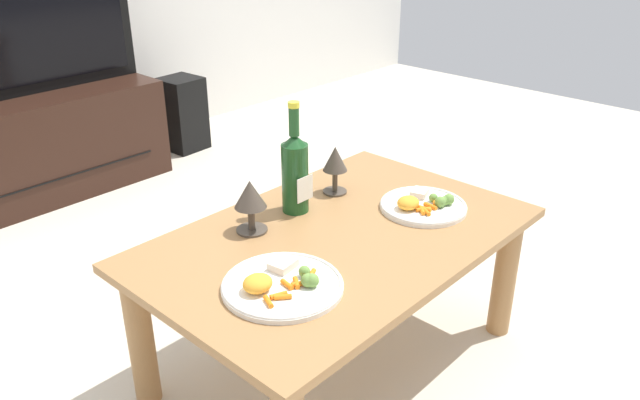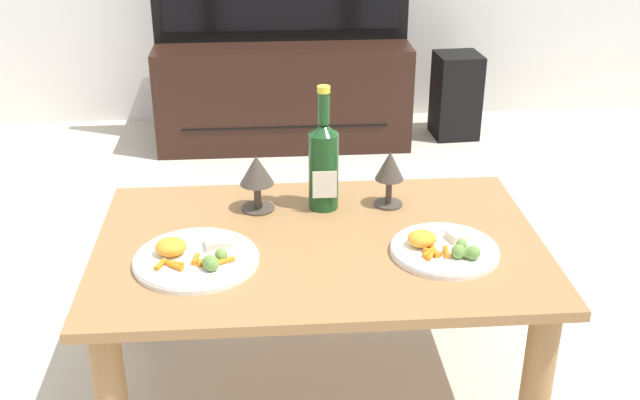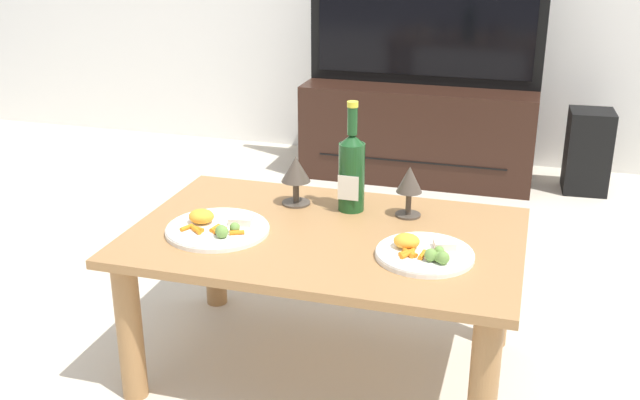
{
  "view_description": "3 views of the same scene",
  "coord_description": "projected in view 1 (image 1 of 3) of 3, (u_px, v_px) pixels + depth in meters",
  "views": [
    {
      "loc": [
        -1.14,
        -0.99,
        1.26
      ],
      "look_at": [
        0.01,
        0.08,
        0.51
      ],
      "focal_mm": 35.47,
      "sensor_mm": 36.0,
      "label": 1
    },
    {
      "loc": [
        -0.12,
        -1.63,
        1.33
      ],
      "look_at": [
        0.0,
        0.03,
        0.53
      ],
      "focal_mm": 43.64,
      "sensor_mm": 36.0,
      "label": 2
    },
    {
      "loc": [
        0.52,
        -1.83,
        1.26
      ],
      "look_at": [
        -0.03,
        0.06,
        0.51
      ],
      "focal_mm": 42.23,
      "sensor_mm": 36.0,
      "label": 3
    }
  ],
  "objects": [
    {
      "name": "ground_plane",
      "position": [
        336.0,
        361.0,
        1.9
      ],
      "size": [
        6.4,
        6.4,
        0.0
      ],
      "primitive_type": "plane",
      "color": "beige"
    },
    {
      "name": "dining_table",
      "position": [
        337.0,
        259.0,
        1.75
      ],
      "size": [
        1.07,
        0.69,
        0.44
      ],
      "color": "#9E7042",
      "rests_on": "ground_plane"
    },
    {
      "name": "tv_stand",
      "position": [
        33.0,
        145.0,
        2.91
      ],
      "size": [
        1.14,
        0.5,
        0.47
      ],
      "color": "black",
      "rests_on": "ground_plane"
    },
    {
      "name": "tv_screen",
      "position": [
        9.0,
        28.0,
        2.68
      ],
      "size": [
        1.14,
        0.05,
        0.59
      ],
      "color": "black",
      "rests_on": "tv_stand"
    },
    {
      "name": "floor_speaker",
      "position": [
        183.0,
        114.0,
        3.44
      ],
      "size": [
        0.21,
        0.21,
        0.4
      ],
      "primitive_type": "cube",
      "rotation": [
        0.0,
        0.0,
        0.07
      ],
      "color": "black",
      "rests_on": "ground_plane"
    },
    {
      "name": "wine_bottle",
      "position": [
        295.0,
        170.0,
        1.79
      ],
      "size": [
        0.08,
        0.08,
        0.33
      ],
      "color": "#19471E",
      "rests_on": "dining_table"
    },
    {
      "name": "goblet_left",
      "position": [
        250.0,
        197.0,
        1.69
      ],
      "size": [
        0.09,
        0.09,
        0.15
      ],
      "color": "#473D33",
      "rests_on": "dining_table"
    },
    {
      "name": "goblet_right",
      "position": [
        335.0,
        162.0,
        1.91
      ],
      "size": [
        0.07,
        0.07,
        0.15
      ],
      "color": "#473D33",
      "rests_on": "dining_table"
    },
    {
      "name": "dinner_plate_left",
      "position": [
        282.0,
        284.0,
        1.47
      ],
      "size": [
        0.29,
        0.29,
        0.05
      ],
      "color": "white",
      "rests_on": "dining_table"
    },
    {
      "name": "dinner_plate_right",
      "position": [
        423.0,
        205.0,
        1.85
      ],
      "size": [
        0.25,
        0.25,
        0.05
      ],
      "color": "white",
      "rests_on": "dining_table"
    }
  ]
}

